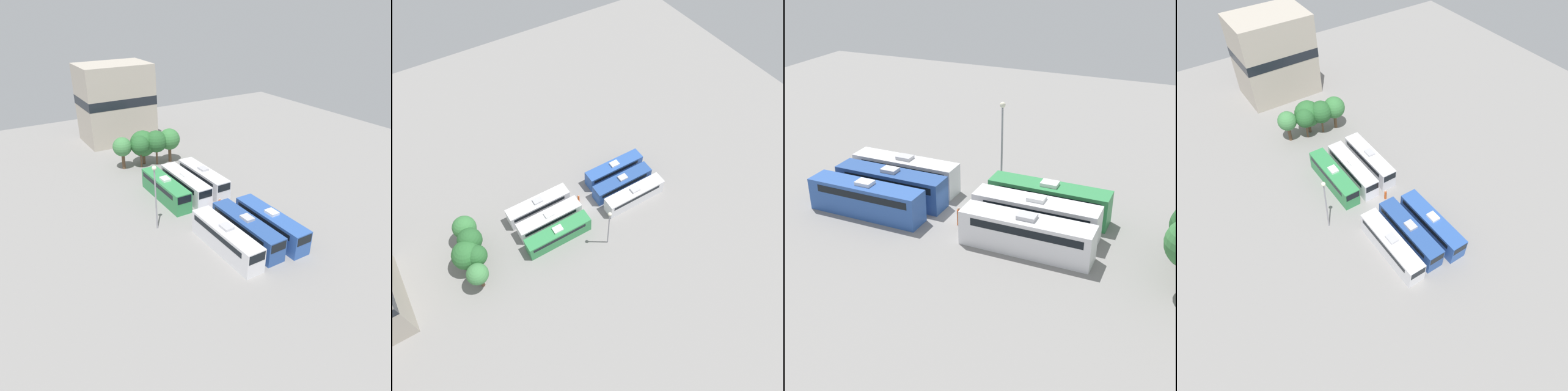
{
  "view_description": "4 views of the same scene",
  "coord_description": "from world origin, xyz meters",
  "views": [
    {
      "loc": [
        -26.61,
        -38.49,
        27.49
      ],
      "look_at": [
        -1.71,
        1.99,
        2.71
      ],
      "focal_mm": 35.0,
      "sensor_mm": 36.0,
      "label": 1
    },
    {
      "loc": [
        -33.65,
        20.62,
        57.58
      ],
      "look_at": [
        -0.1,
        -0.07,
        3.17
      ],
      "focal_mm": 35.0,
      "sensor_mm": 36.0,
      "label": 2
    },
    {
      "loc": [
        41.15,
        20.62,
        25.01
      ],
      "look_at": [
        -0.6,
        1.98,
        2.25
      ],
      "focal_mm": 50.0,
      "sensor_mm": 36.0,
      "label": 3
    },
    {
      "loc": [
        -22.04,
        -31.19,
        44.4
      ],
      "look_at": [
        -0.99,
        0.5,
        2.61
      ],
      "focal_mm": 35.0,
      "sensor_mm": 36.0,
      "label": 4
    }
  ],
  "objects": [
    {
      "name": "bus_2",
      "position": [
        3.41,
        -8.04,
        1.76
      ],
      "size": [
        2.55,
        11.57,
        3.55
      ],
      "color": "#2D56A8",
      "rests_on": "ground_plane"
    },
    {
      "name": "tree_2",
      "position": [
        -0.4,
        22.37,
        3.93
      ],
      "size": [
        4.72,
        4.72,
        6.31
      ],
      "color": "brown",
      "rests_on": "ground_plane"
    },
    {
      "name": "depot_building",
      "position": [
        0.8,
        37.96,
        7.99
      ],
      "size": [
        14.3,
        10.05,
        15.81
      ],
      "color": "#B2A899",
      "rests_on": "ground_plane"
    },
    {
      "name": "bus_4",
      "position": [
        -0.07,
        7.71,
        1.76
      ],
      "size": [
        2.55,
        11.57,
        3.55
      ],
      "color": "white",
      "rests_on": "ground_plane"
    },
    {
      "name": "bus_3",
      "position": [
        -3.45,
        7.88,
        1.76
      ],
      "size": [
        2.55,
        11.57,
        3.55
      ],
      "color": "#338C4C",
      "rests_on": "ground_plane"
    },
    {
      "name": "bus_5",
      "position": [
        3.45,
        8.08,
        1.76
      ],
      "size": [
        2.55,
        11.57,
        3.55
      ],
      "color": "silver",
      "rests_on": "ground_plane"
    },
    {
      "name": "tree_0",
      "position": [
        -4.44,
        22.16,
        4.09
      ],
      "size": [
        3.38,
        3.38,
        5.85
      ],
      "color": "brown",
      "rests_on": "ground_plane"
    },
    {
      "name": "tree_1",
      "position": [
        -1.46,
        21.15,
        4.2
      ],
      "size": [
        3.45,
        3.45,
        5.94
      ],
      "color": "brown",
      "rests_on": "ground_plane"
    },
    {
      "name": "tree_3",
      "position": [
        1.59,
        20.98,
        4.37
      ],
      "size": [
        3.98,
        3.98,
        6.38
      ],
      "color": "brown",
      "rests_on": "ground_plane"
    },
    {
      "name": "light_pole",
      "position": [
        -8.31,
        1.03,
        6.02
      ],
      "size": [
        0.6,
        0.6,
        9.07
      ],
      "color": "gray",
      "rests_on": "ground_plane"
    },
    {
      "name": "ground_plane",
      "position": [
        0.0,
        0.0,
        0.0
      ],
      "size": [
        115.92,
        115.92,
        0.0
      ],
      "primitive_type": "plane",
      "color": "gray"
    },
    {
      "name": "bus_1",
      "position": [
        -0.1,
        -7.51,
        1.76
      ],
      "size": [
        2.55,
        11.57,
        3.55
      ],
      "color": "#284C93",
      "rests_on": "ground_plane"
    },
    {
      "name": "bus_0",
      "position": [
        -3.48,
        -7.84,
        1.76
      ],
      "size": [
        2.55,
        11.57,
        3.55
      ],
      "color": "silver",
      "rests_on": "ground_plane"
    },
    {
      "name": "worker_person",
      "position": [
        1.66,
        0.84,
        0.84
      ],
      "size": [
        0.36,
        0.36,
        1.81
      ],
      "color": "#CC4C19",
      "rests_on": "ground_plane"
    },
    {
      "name": "tree_4",
      "position": [
        4.25,
        20.88,
        4.33
      ],
      "size": [
        3.89,
        3.89,
        6.32
      ],
      "color": "brown",
      "rests_on": "ground_plane"
    }
  ]
}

